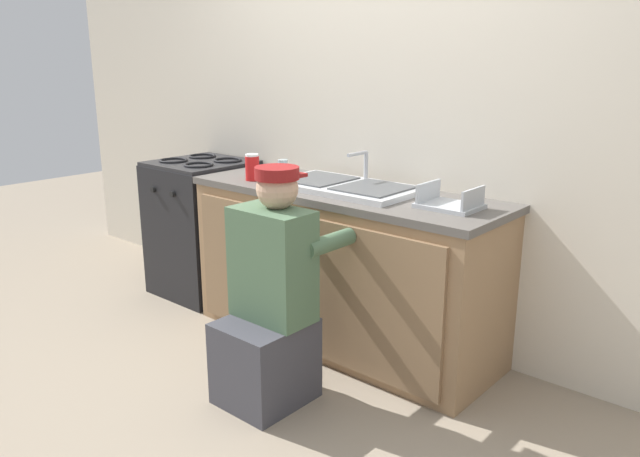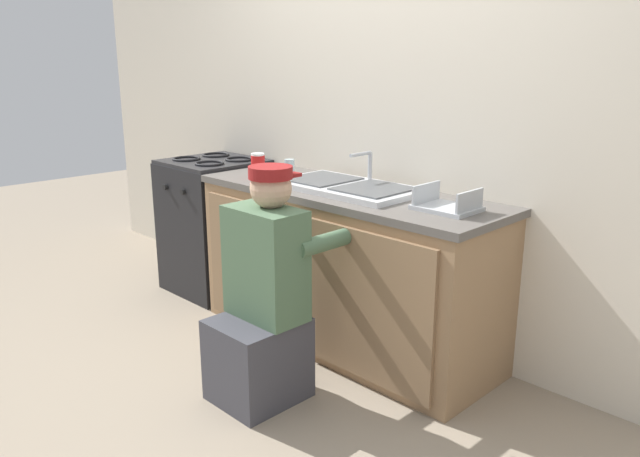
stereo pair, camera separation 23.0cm
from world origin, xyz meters
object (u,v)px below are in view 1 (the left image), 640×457
cell_phone (261,174)px  sink_double_basin (345,186)px  stove_range (204,227)px  plumber_person (270,306)px  water_glass (283,168)px  dish_rack_tray (450,203)px  soda_cup_red (252,167)px

cell_phone → sink_double_basin: bearing=1.1°
stove_range → cell_phone: (0.59, -0.01, 0.43)m
plumber_person → cell_phone: bearing=137.7°
plumber_person → water_glass: size_ratio=11.04×
sink_double_basin → water_glass: bearing=174.3°
stove_range → dish_rack_tray: bearing=-0.3°
dish_rack_tray → soda_cup_red: soda_cup_red is taller
sink_double_basin → plumber_person: bearing=-79.8°
dish_rack_tray → water_glass: size_ratio=2.80×
water_glass → cell_phone: bearing=-151.8°
water_glass → dish_rack_tray: bearing=-3.1°
stove_range → water_glass: 0.85m
sink_double_basin → stove_range: (-1.22, -0.00, -0.45)m
dish_rack_tray → water_glass: dish_rack_tray is taller
cell_phone → stove_range: bearing=179.1°
plumber_person → dish_rack_tray: plumber_person is taller
stove_range → dish_rack_tray: (1.86, -0.01, 0.45)m
dish_rack_tray → soda_cup_red: (-1.20, -0.14, 0.05)m
cell_phone → dish_rack_tray: (1.27, 0.00, 0.02)m
sink_double_basin → dish_rack_tray: sink_double_basin is taller
stove_range → soda_cup_red: bearing=-12.7°
cell_phone → soda_cup_red: (0.07, -0.14, 0.07)m
plumber_person → water_glass: plumber_person is taller
plumber_person → cell_phone: size_ratio=7.89×
stove_range → cell_phone: bearing=-0.9°
sink_double_basin → dish_rack_tray: 0.64m
cell_phone → soda_cup_red: soda_cup_red is taller
sink_double_basin → soda_cup_red: sink_double_basin is taller
dish_rack_tray → stove_range: bearing=179.7°
water_glass → sink_double_basin: bearing=-5.7°
sink_double_basin → stove_range: size_ratio=0.87×
stove_range → soda_cup_red: 0.84m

